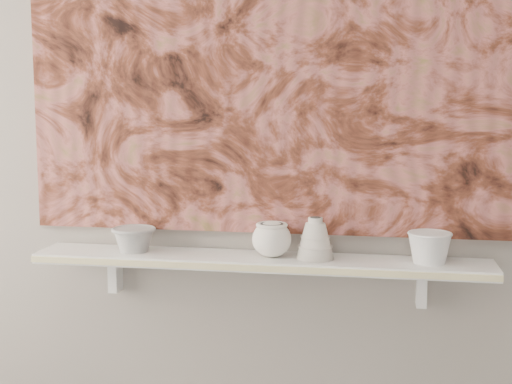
% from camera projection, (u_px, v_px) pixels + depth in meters
% --- Properties ---
extents(wall_back, '(3.60, 0.00, 3.60)m').
position_uv_depth(wall_back, '(264.00, 117.00, 2.21)').
color(wall_back, gray).
rests_on(wall_back, floor).
extents(shelf, '(1.40, 0.18, 0.03)m').
position_uv_depth(shelf, '(259.00, 261.00, 2.17)').
color(shelf, white).
rests_on(shelf, wall_back).
extents(shelf_stripe, '(1.40, 0.01, 0.02)m').
position_uv_depth(shelf_stripe, '(254.00, 268.00, 2.08)').
color(shelf_stripe, beige).
rests_on(shelf_stripe, shelf).
extents(bracket_left, '(0.03, 0.06, 0.12)m').
position_uv_depth(bracket_left, '(115.00, 273.00, 2.33)').
color(bracket_left, white).
rests_on(bracket_left, wall_back).
extents(bracket_right, '(0.03, 0.06, 0.12)m').
position_uv_depth(bracket_right, '(422.00, 287.00, 2.16)').
color(bracket_right, white).
rests_on(bracket_right, wall_back).
extents(painting, '(1.50, 0.02, 1.10)m').
position_uv_depth(painting, '(264.00, 55.00, 2.17)').
color(painting, brown).
rests_on(painting, wall_back).
extents(house_motif, '(0.09, 0.00, 0.08)m').
position_uv_depth(house_motif, '(412.00, 158.00, 2.12)').
color(house_motif, black).
rests_on(house_motif, painting).
extents(bowl_grey, '(0.17, 0.17, 0.08)m').
position_uv_depth(bowl_grey, '(134.00, 239.00, 2.24)').
color(bowl_grey, '#979795').
rests_on(bowl_grey, shelf).
extents(cup_cream, '(0.15, 0.15, 0.11)m').
position_uv_depth(cup_cream, '(272.00, 239.00, 2.16)').
color(cup_cream, white).
rests_on(cup_cream, shelf).
extents(bell_vessel, '(0.14, 0.14, 0.13)m').
position_uv_depth(bell_vessel, '(315.00, 238.00, 2.14)').
color(bell_vessel, beige).
rests_on(bell_vessel, shelf).
extents(bowl_white, '(0.16, 0.16, 0.09)m').
position_uv_depth(bowl_white, '(430.00, 247.00, 2.08)').
color(bowl_white, silver).
rests_on(bowl_white, shelf).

